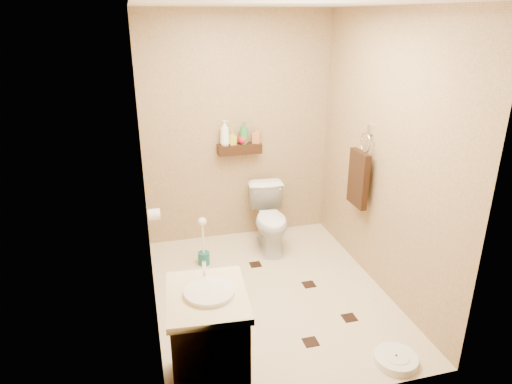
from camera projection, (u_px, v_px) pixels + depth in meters
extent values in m
plane|color=beige|center=(270.00, 293.00, 4.09)|extent=(2.50, 2.50, 0.00)
cube|color=tan|center=(238.00, 130.00, 4.78)|extent=(2.00, 0.04, 2.40)
cube|color=tan|center=(337.00, 233.00, 2.53)|extent=(2.00, 0.04, 2.40)
cube|color=tan|center=(144.00, 176.00, 3.41)|extent=(0.04, 2.50, 2.40)
cube|color=tan|center=(384.00, 156.00, 3.89)|extent=(0.04, 2.50, 2.40)
cube|color=silver|center=(274.00, 4.00, 3.21)|extent=(2.00, 2.50, 0.02)
cube|color=#351A0E|center=(240.00, 149.00, 4.77)|extent=(0.46, 0.14, 0.10)
cube|color=black|center=(229.00, 310.00, 3.85)|extent=(0.11, 0.11, 0.01)
cube|color=black|center=(309.00, 284.00, 4.21)|extent=(0.11, 0.11, 0.01)
cube|color=black|center=(311.00, 342.00, 3.47)|extent=(0.11, 0.11, 0.01)
cube|color=black|center=(200.00, 274.00, 4.38)|extent=(0.11, 0.11, 0.01)
cube|color=black|center=(349.00, 318.00, 3.75)|extent=(0.11, 0.11, 0.01)
cube|color=black|center=(255.00, 264.00, 4.55)|extent=(0.11, 0.11, 0.01)
imported|color=white|center=(270.00, 219.00, 4.77)|extent=(0.43, 0.68, 0.67)
cube|color=brown|center=(209.00, 345.00, 2.94)|extent=(0.50, 0.60, 0.69)
cube|color=beige|center=(207.00, 297.00, 2.81)|extent=(0.54, 0.64, 0.04)
cylinder|color=silver|center=(209.00, 293.00, 2.80)|extent=(0.32, 0.32, 0.04)
cylinder|color=silver|center=(204.00, 269.00, 2.95)|extent=(0.03, 0.03, 0.11)
cylinder|color=white|center=(396.00, 359.00, 3.26)|extent=(0.41, 0.41, 0.06)
cylinder|color=white|center=(396.00, 356.00, 3.25)|extent=(0.19, 0.19, 0.01)
cylinder|color=#175F5C|center=(204.00, 258.00, 4.54)|extent=(0.12, 0.12, 0.13)
cylinder|color=white|center=(203.00, 237.00, 4.46)|extent=(0.02, 0.02, 0.36)
sphere|color=white|center=(202.00, 222.00, 4.40)|extent=(0.08, 0.08, 0.08)
cube|color=silver|center=(370.00, 129.00, 4.05)|extent=(0.03, 0.06, 0.08)
torus|color=silver|center=(366.00, 143.00, 4.08)|extent=(0.02, 0.19, 0.19)
cube|color=#321C0F|center=(358.00, 179.00, 4.20)|extent=(0.06, 0.30, 0.52)
cylinder|color=white|center=(154.00, 214.00, 4.23)|extent=(0.11, 0.11, 0.11)
cylinder|color=silver|center=(149.00, 209.00, 4.20)|extent=(0.04, 0.02, 0.02)
imported|color=white|center=(225.00, 133.00, 4.67)|extent=(0.14, 0.14, 0.26)
imported|color=gold|center=(232.00, 138.00, 4.71)|extent=(0.08, 0.08, 0.15)
imported|color=red|center=(243.00, 138.00, 4.74)|extent=(0.14, 0.14, 0.13)
imported|color=#2B833B|center=(244.00, 133.00, 4.72)|extent=(0.13, 0.13, 0.23)
imported|color=#C67342|center=(257.00, 135.00, 4.76)|extent=(0.11, 0.11, 0.18)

